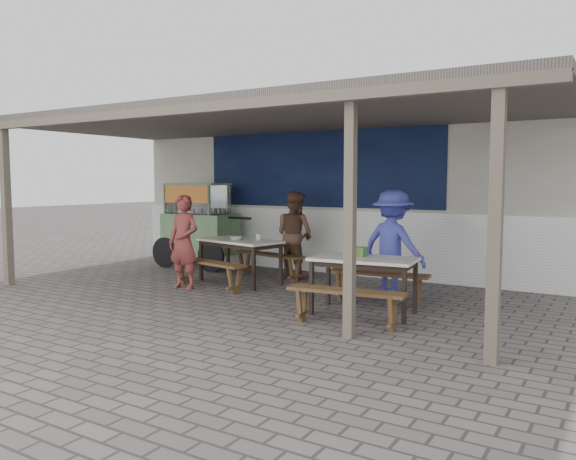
# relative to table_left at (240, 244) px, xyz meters

# --- Properties ---
(ground) EXTENTS (60.00, 60.00, 0.00)m
(ground) POSITION_rel_table_left_xyz_m (0.70, -1.19, -0.67)
(ground) COLOR #615B58
(ground) RESTS_ON ground
(back_wall) EXTENTS (9.00, 1.28, 3.50)m
(back_wall) POSITION_rel_table_left_xyz_m (0.70, 2.39, 1.05)
(back_wall) COLOR beige
(back_wall) RESTS_ON ground
(warung_roof) EXTENTS (9.00, 4.21, 2.81)m
(warung_roof) POSITION_rel_table_left_xyz_m (0.72, -0.29, 2.04)
(warung_roof) COLOR #5F5651
(warung_roof) RESTS_ON ground
(table_left) EXTENTS (1.59, 1.03, 0.75)m
(table_left) POSITION_rel_table_left_xyz_m (0.00, 0.00, 0.00)
(table_left) COLOR white
(table_left) RESTS_ON ground
(bench_left_street) EXTENTS (1.59, 0.59, 0.45)m
(bench_left_street) POSITION_rel_table_left_xyz_m (-0.14, -0.67, -0.33)
(bench_left_street) COLOR brown
(bench_left_street) RESTS_ON ground
(bench_left_wall) EXTENTS (1.59, 0.59, 0.45)m
(bench_left_wall) POSITION_rel_table_left_xyz_m (0.14, 0.67, -0.33)
(bench_left_wall) COLOR brown
(bench_left_wall) RESTS_ON ground
(table_right) EXTENTS (1.42, 0.89, 0.75)m
(table_right) POSITION_rel_table_left_xyz_m (2.73, -0.97, -0.00)
(table_right) COLOR white
(table_right) RESTS_ON ground
(bench_right_street) EXTENTS (1.47, 0.45, 0.45)m
(bench_right_street) POSITION_rel_table_left_xyz_m (2.81, -1.68, -0.34)
(bench_right_street) COLOR brown
(bench_right_street) RESTS_ON ground
(bench_right_wall) EXTENTS (1.47, 0.45, 0.45)m
(bench_right_wall) POSITION_rel_table_left_xyz_m (2.64, -0.26, -0.34)
(bench_right_wall) COLOR brown
(bench_right_wall) RESTS_ON ground
(vendor_cart) EXTENTS (2.15, 0.84, 1.71)m
(vendor_cart) POSITION_rel_table_left_xyz_m (-1.78, 1.02, 0.25)
(vendor_cart) COLOR #779A67
(vendor_cart) RESTS_ON ground
(patron_street_side) EXTENTS (0.58, 0.40, 1.53)m
(patron_street_side) POSITION_rel_table_left_xyz_m (-0.47, -0.89, 0.09)
(patron_street_side) COLOR brown
(patron_street_side) RESTS_ON ground
(patron_wall_side) EXTENTS (0.86, 0.73, 1.56)m
(patron_wall_side) POSITION_rel_table_left_xyz_m (0.52, 0.95, 0.11)
(patron_wall_side) COLOR brown
(patron_wall_side) RESTS_ON ground
(patron_right_table) EXTENTS (1.15, 0.82, 1.62)m
(patron_right_table) POSITION_rel_table_left_xyz_m (2.71, 0.11, 0.14)
(patron_right_table) COLOR #4046B3
(patron_right_table) RESTS_ON ground
(tissue_box) EXTENTS (0.16, 0.16, 0.13)m
(tissue_box) POSITION_rel_table_left_xyz_m (2.58, -0.94, 0.14)
(tissue_box) COLOR orange
(tissue_box) RESTS_ON table_right
(donation_box) EXTENTS (0.19, 0.13, 0.12)m
(donation_box) POSITION_rel_table_left_xyz_m (2.62, -0.89, 0.14)
(donation_box) COLOR #356E30
(donation_box) RESTS_ON table_right
(condiment_jar) EXTENTS (0.09, 0.09, 0.10)m
(condiment_jar) POSITION_rel_table_left_xyz_m (0.26, 0.19, 0.13)
(condiment_jar) COLOR beige
(condiment_jar) RESTS_ON table_left
(condiment_bowl) EXTENTS (0.23, 0.23, 0.05)m
(condiment_bowl) POSITION_rel_table_left_xyz_m (-0.06, -0.03, 0.10)
(condiment_bowl) COLOR silver
(condiment_bowl) RESTS_ON table_left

